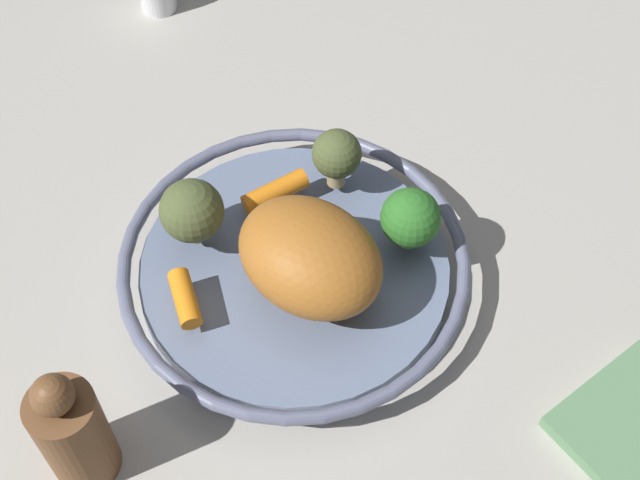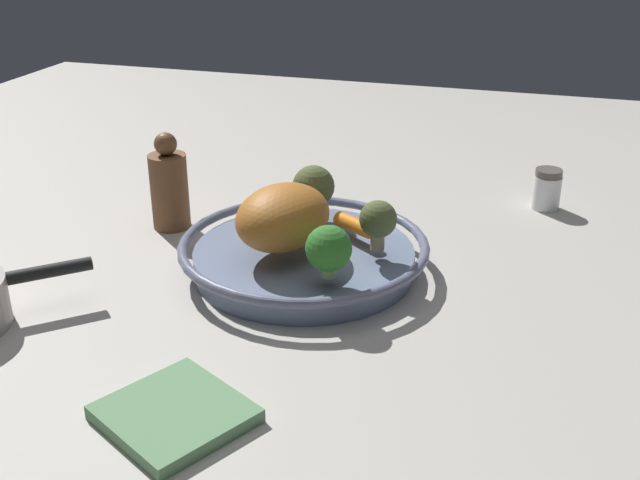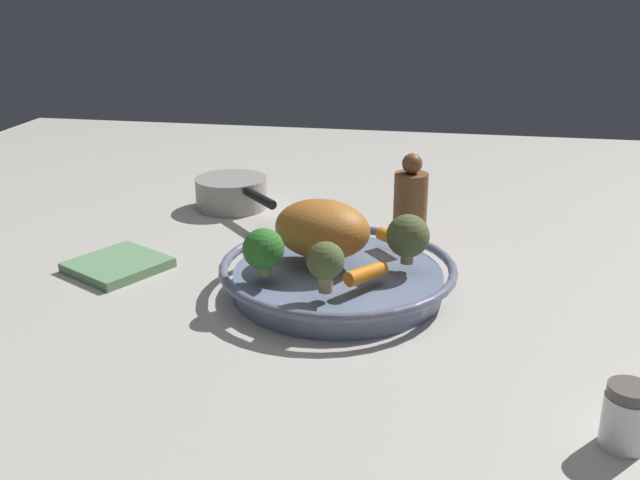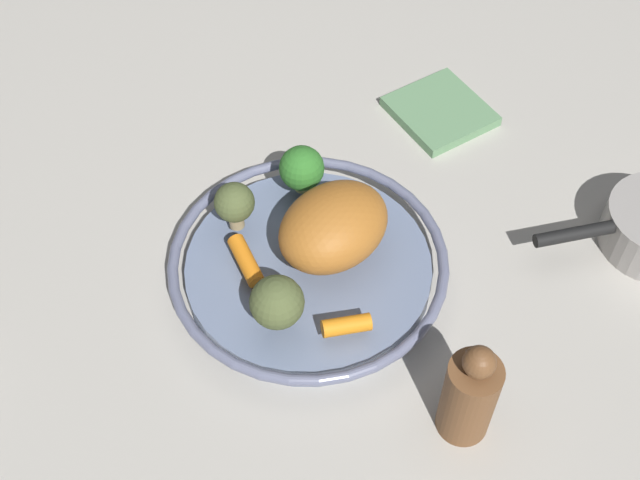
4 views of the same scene
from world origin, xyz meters
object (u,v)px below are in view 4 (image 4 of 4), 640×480
Objects in this scene: baby_carrot_back at (246,261)px; broccoli_floret_small at (234,204)px; broccoli_floret_mid at (302,169)px; roast_chicken_piece at (334,227)px; baby_carrot_right at (346,325)px; serving_bowl at (308,268)px; pepper_mill at (470,395)px; dish_towel at (440,111)px; broccoli_floret_edge at (277,303)px.

baby_carrot_back is 0.99× the size of broccoli_floret_small.
roast_chicken_piece is at bearing -39.08° from broccoli_floret_mid.
serving_bowl is at bearing 142.25° from baby_carrot_right.
serving_bowl is 6.13× the size of baby_carrot_right.
broccoli_floret_small is at bearing -113.20° from broccoli_floret_mid.
serving_bowl is at bearing 160.48° from pepper_mill.
roast_chicken_piece is 0.31m from dish_towel.
broccoli_floret_edge is 0.48× the size of pepper_mill.
roast_chicken_piece is at bearing 12.39° from broccoli_floret_small.
roast_chicken_piece is (0.02, 0.02, 0.06)m from serving_bowl.
serving_bowl is at bearing 0.21° from broccoli_floret_small.
pepper_mill is (0.32, -0.08, -0.02)m from broccoli_floret_small.
roast_chicken_piece is 2.16× the size of broccoli_floret_mid.
broccoli_floret_small reaches higher than baby_carrot_right.
broccoli_floret_small is 0.09m from broccoli_floret_mid.
roast_chicken_piece is at bearing 88.44° from broccoli_floret_edge.
baby_carrot_back is 0.45× the size of pepper_mill.
broccoli_floret_edge is 0.55× the size of dish_towel.
broccoli_floret_small reaches higher than serving_bowl.
dish_towel is at bearing 72.14° from broccoli_floret_mid.
serving_bowl is at bearing -126.86° from roast_chicken_piece.
roast_chicken_piece is 2.12× the size of baby_carrot_back.
baby_carrot_right is 0.14m from baby_carrot_back.
roast_chicken_piece is 0.12m from broccoli_floret_small.
broccoli_floret_edge is 0.42m from dish_towel.
roast_chicken_piece is 1.11× the size of dish_towel.
dish_towel is (0.07, 0.37, -0.05)m from baby_carrot_back.
broccoli_floret_mid is (-0.08, 0.06, -0.00)m from roast_chicken_piece.
broccoli_floret_small is at bearing -167.61° from roast_chicken_piece.
roast_chicken_piece reaches higher than dish_towel.
broccoli_floret_edge is at bearing -91.56° from roast_chicken_piece.
roast_chicken_piece is 0.24m from pepper_mill.
baby_carrot_right is 0.82× the size of broccoli_floret_small.
baby_carrot_back reaches higher than dish_towel.
baby_carrot_back is at bearing 171.75° from baby_carrot_right.
broccoli_floret_edge is (-0.00, -0.12, -0.00)m from roast_chicken_piece.
pepper_mill is at bearing -26.71° from roast_chicken_piece.
baby_carrot_right is 0.08m from broccoli_floret_edge.
broccoli_floret_mid is at bearing 66.80° from broccoli_floret_small.
broccoli_floret_mid is 0.26m from dish_towel.
roast_chicken_piece reaches higher than broccoli_floret_small.
broccoli_floret_edge is (0.02, -0.09, 0.06)m from serving_bowl.
broccoli_floret_edge is (-0.07, -0.03, 0.03)m from baby_carrot_right.
broccoli_floret_mid is 0.51× the size of dish_towel.
serving_bowl is 0.12m from broccoli_floret_mid.
broccoli_floret_small is 0.33m from pepper_mill.
pepper_mill reaches higher than broccoli_floret_mid.
baby_carrot_back is 0.52× the size of dish_towel.
broccoli_floret_mid is (-0.14, 0.15, 0.02)m from baby_carrot_right.
pepper_mill is at bearing -7.38° from baby_carrot_back.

